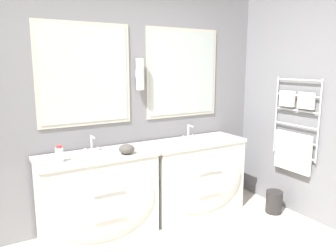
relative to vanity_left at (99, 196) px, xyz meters
The scene contains 9 objects.
wall_back 0.98m from the vanity_left, 49.78° to the left, with size 5.44×0.17×2.60m.
wall_right 2.44m from the vanity_left, 14.91° to the right, with size 0.13×3.43×2.60m.
vanity_left is the anchor object (origin of this frame).
vanity_right 1.17m from the vanity_left, ahead, with size 1.16×0.56×0.86m.
faucet_left 0.52m from the vanity_left, 90.00° to the left, with size 0.17×0.11×0.16m.
faucet_right 1.29m from the vanity_left, ahead, with size 0.17×0.11×0.16m.
toiletry_bottle 0.62m from the vanity_left, behind, with size 0.07×0.07×0.15m.
amenity_bowl 0.55m from the vanity_left, 21.35° to the right, with size 0.16×0.16×0.09m.
waste_bin 2.04m from the vanity_left, 14.32° to the right, with size 0.20×0.20×0.26m.
Camera 1 is at (-1.23, -1.66, 1.73)m, focal length 35.00 mm.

